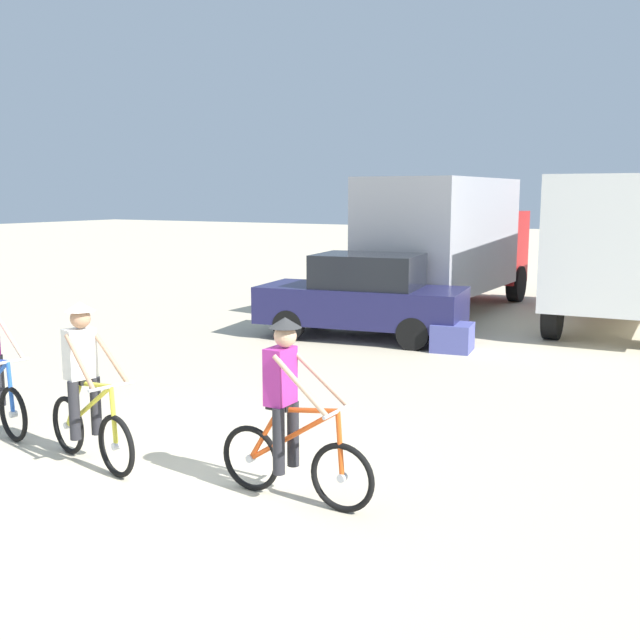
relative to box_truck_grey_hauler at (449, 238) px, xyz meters
name	(u,v)px	position (x,y,z in m)	size (l,w,h in m)	color
ground_plane	(133,483)	(1.23, -12.61, -1.87)	(120.00, 120.00, 0.00)	beige
box_truck_grey_hauler	(449,238)	(0.00, 0.00, 0.00)	(2.41, 6.76, 3.35)	#9E9EA3
box_truck_white_box	(621,244)	(4.09, -0.07, 0.00)	(2.70, 6.86, 3.35)	white
sedan_parked	(363,296)	(-0.25, -4.29, -0.99)	(4.42, 2.40, 1.76)	#1E1E4C
cyclist_cowboy_hat	(86,390)	(0.40, -12.41, -1.03)	(1.69, 0.62, 1.82)	black
cyclist_near_camera	(289,417)	(2.88, -12.15, -1.03)	(1.73, 0.52, 1.82)	black
supply_crate	(452,337)	(1.81, -4.57, -1.61)	(0.75, 0.73, 0.53)	#4C5199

